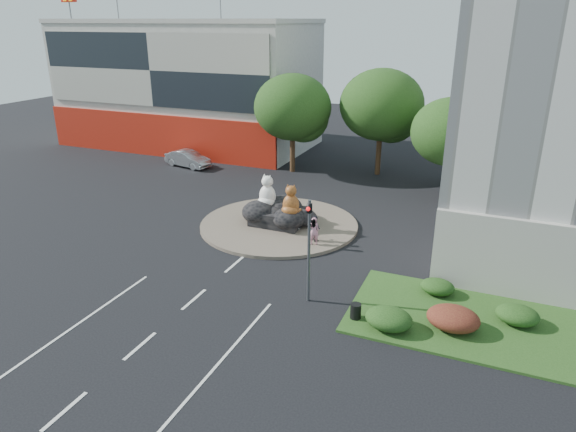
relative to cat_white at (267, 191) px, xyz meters
name	(u,v)px	position (x,y,z in m)	size (l,w,h in m)	color
ground	(194,300)	(0.91, -10.28, -2.18)	(120.00, 120.00, 0.00)	black
roundabout_island	(279,224)	(0.91, -0.28, -2.08)	(10.00, 10.00, 0.20)	brown
rock_plinth	(279,216)	(0.91, -0.28, -1.53)	(3.20, 2.60, 0.90)	black
shophouse_block	(188,84)	(-17.09, 17.64, 4.01)	(25.20, 12.30, 17.40)	beige
grass_verge	(466,320)	(12.91, -7.28, -2.12)	(10.00, 6.00, 0.12)	#1D4316
tree_left	(294,110)	(-3.02, 11.79, 3.07)	(6.46, 6.46, 8.27)	#382314
tree_mid	(382,108)	(3.98, 13.79, 3.38)	(6.84, 6.84, 8.76)	#382314
tree_right	(452,135)	(9.98, 9.79, 2.45)	(5.70, 5.70, 7.30)	#382314
hedge_near_green	(389,319)	(9.91, -9.28, -1.61)	(2.00, 1.60, 0.90)	#183611
hedge_red	(453,318)	(12.41, -8.28, -1.56)	(2.20, 1.76, 0.99)	#4A1314
hedge_mid_green	(517,315)	(14.91, -6.78, -1.65)	(1.80, 1.44, 0.81)	#183611
hedge_back_green	(437,287)	(11.41, -5.48, -1.70)	(1.60, 1.28, 0.72)	#183611
traffic_light	(311,230)	(6.01, -8.28, 1.44)	(0.44, 1.24, 5.00)	#595B60
street_lamp	(504,192)	(13.73, -2.28, 2.38)	(2.34, 0.22, 8.06)	#595B60
cat_white	(267,191)	(0.00, 0.00, 0.00)	(1.29, 1.12, 2.15)	white
cat_tabby	(291,200)	(1.95, -0.79, -0.09)	(1.18, 1.02, 1.97)	#AB7023
kitten_calico	(254,218)	(-0.43, -1.12, -1.53)	(0.54, 0.47, 0.90)	silver
kitten_white	(295,224)	(2.30, -0.96, -1.58)	(0.48, 0.41, 0.80)	white
pedestrian_pink	(314,231)	(4.07, -2.52, -1.15)	(0.60, 0.40, 1.66)	#C17D93
pedestrian_dark	(315,228)	(3.92, -1.91, -1.22)	(0.73, 0.57, 1.51)	black
parked_car	(188,159)	(-12.25, 9.49, -1.45)	(1.54, 4.43, 1.46)	#A3A7AB
litter_bin	(356,311)	(8.41, -9.05, -1.71)	(0.48, 0.48, 0.69)	black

